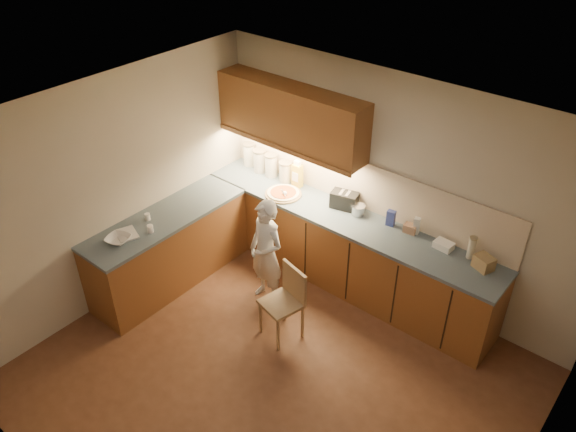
% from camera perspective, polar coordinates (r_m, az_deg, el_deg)
% --- Properties ---
extents(room, '(4.54, 4.50, 2.62)m').
position_cam_1_polar(room, '(4.64, -1.80, -2.98)').
color(room, brown).
rests_on(room, ground).
extents(l_counter, '(3.77, 2.62, 0.92)m').
position_cam_1_polar(l_counter, '(6.61, -0.56, -3.32)').
color(l_counter, brown).
rests_on(l_counter, ground).
extents(backsplash, '(3.75, 0.02, 0.58)m').
position_cam_1_polar(backsplash, '(6.42, 7.41, 3.23)').
color(backsplash, beige).
rests_on(backsplash, l_counter).
extents(upper_cabinets, '(1.95, 0.36, 0.73)m').
position_cam_1_polar(upper_cabinets, '(6.48, 0.27, 10.15)').
color(upper_cabinets, brown).
rests_on(upper_cabinets, ground).
extents(pizza_on_board, '(0.44, 0.44, 0.18)m').
position_cam_1_polar(pizza_on_board, '(6.72, -0.48, 2.31)').
color(pizza_on_board, '#A38351').
rests_on(pizza_on_board, l_counter).
extents(child, '(0.52, 0.39, 1.31)m').
position_cam_1_polar(child, '(6.23, -2.24, -3.78)').
color(child, silver).
rests_on(child, ground).
extents(wooden_chair, '(0.45, 0.45, 0.84)m').
position_cam_1_polar(wooden_chair, '(5.91, -0.17, -8.31)').
color(wooden_chair, '#A58457').
rests_on(wooden_chair, ground).
extents(mixing_bowl, '(0.31, 0.31, 0.06)m').
position_cam_1_polar(mixing_bowl, '(6.19, -16.87, -2.29)').
color(mixing_bowl, white).
rests_on(mixing_bowl, l_counter).
extents(canister_a, '(0.15, 0.15, 0.31)m').
position_cam_1_polar(canister_a, '(7.31, -3.98, 6.27)').
color(canister_a, white).
rests_on(canister_a, l_counter).
extents(canister_b, '(0.17, 0.17, 0.30)m').
position_cam_1_polar(canister_b, '(7.16, -2.90, 5.64)').
color(canister_b, silver).
rests_on(canister_b, l_counter).
extents(canister_c, '(0.16, 0.16, 0.30)m').
position_cam_1_polar(canister_c, '(7.05, -1.73, 5.18)').
color(canister_c, silver).
rests_on(canister_c, l_counter).
extents(canister_d, '(0.17, 0.17, 0.27)m').
position_cam_1_polar(canister_d, '(6.93, -0.24, 4.53)').
color(canister_d, beige).
rests_on(canister_d, l_counter).
extents(oil_jug, '(0.12, 0.09, 0.35)m').
position_cam_1_polar(oil_jug, '(6.82, 0.95, 4.21)').
color(oil_jug, gold).
rests_on(oil_jug, l_counter).
extents(toaster, '(0.34, 0.25, 0.20)m').
position_cam_1_polar(toaster, '(6.47, 5.75, 1.62)').
color(toaster, black).
rests_on(toaster, l_counter).
extents(steel_pot, '(0.16, 0.16, 0.12)m').
position_cam_1_polar(steel_pot, '(6.39, 7.14, 0.61)').
color(steel_pot, '#B2B3B8').
rests_on(steel_pot, l_counter).
extents(blue_box, '(0.10, 0.08, 0.18)m').
position_cam_1_polar(blue_box, '(6.25, 10.40, -0.21)').
color(blue_box, '#324097').
rests_on(blue_box, l_counter).
extents(card_box_a, '(0.15, 0.11, 0.10)m').
position_cam_1_polar(card_box_a, '(6.20, 12.32, -1.25)').
color(card_box_a, tan).
rests_on(card_box_a, l_counter).
extents(white_bottle, '(0.08, 0.08, 0.19)m').
position_cam_1_polar(white_bottle, '(6.17, 12.94, -0.97)').
color(white_bottle, silver).
rests_on(white_bottle, l_counter).
extents(flat_pack, '(0.20, 0.15, 0.08)m').
position_cam_1_polar(flat_pack, '(6.05, 15.53, -2.88)').
color(flat_pack, white).
rests_on(flat_pack, l_counter).
extents(tall_jar, '(0.08, 0.08, 0.25)m').
position_cam_1_polar(tall_jar, '(5.95, 18.15, -3.06)').
color(tall_jar, silver).
rests_on(tall_jar, l_counter).
extents(card_box_b, '(0.23, 0.20, 0.14)m').
position_cam_1_polar(card_box_b, '(5.88, 19.27, -4.50)').
color(card_box_b, '#9B7E53').
rests_on(card_box_b, l_counter).
extents(dough_cloth, '(0.32, 0.28, 0.02)m').
position_cam_1_polar(dough_cloth, '(6.29, -16.07, -1.78)').
color(dough_cloth, silver).
rests_on(dough_cloth, l_counter).
extents(spice_jar_a, '(0.08, 0.08, 0.08)m').
position_cam_1_polar(spice_jar_a, '(6.45, -14.09, -0.08)').
color(spice_jar_a, white).
rests_on(spice_jar_a, l_counter).
extents(spice_jar_b, '(0.08, 0.08, 0.09)m').
position_cam_1_polar(spice_jar_b, '(6.24, -13.81, -1.26)').
color(spice_jar_b, white).
rests_on(spice_jar_b, l_counter).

